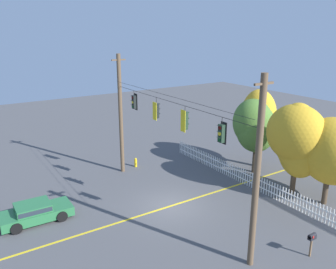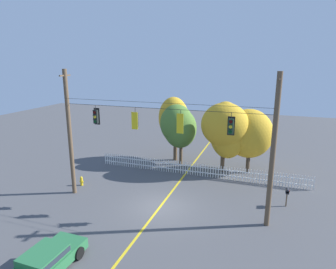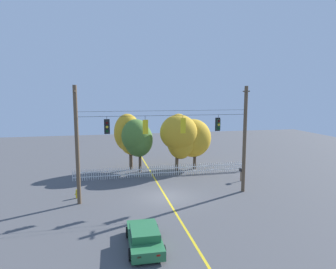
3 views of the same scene
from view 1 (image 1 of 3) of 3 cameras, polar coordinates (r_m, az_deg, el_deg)
The scene contains 15 objects.
ground at distance 23.19m, azimuth 0.46°, elevation -11.45°, with size 80.00×80.00×0.00m, color #4C4C4F.
lane_centerline_stripe at distance 23.18m, azimuth 0.46°, elevation -11.44°, with size 0.16×36.00×0.01m, color gold.
signal_support_span at distance 21.38m, azimuth 0.49°, elevation -0.35°, with size 14.18×1.10×9.20m.
traffic_signal_eastbound_side at distance 24.95m, azimuth -5.45°, elevation 5.25°, with size 0.43×0.38×1.38m.
traffic_signal_westbound_side at distance 22.42m, azimuth -1.90°, elevation 3.83°, with size 0.43×0.38×1.44m.
traffic_signal_northbound_secondary at distance 19.91m, azimuth 2.71°, elevation 2.25°, with size 0.43×0.38×1.47m.
traffic_signal_northbound_primary at distance 17.61m, azimuth 8.64°, elevation 0.20°, with size 0.43×0.38×1.39m.
white_picket_fence at distance 25.95m, azimuth 13.77°, elevation -7.37°, with size 18.37×0.06×1.12m.
autumn_maple_near_fence at distance 29.43m, azimuth 14.29°, elevation 2.24°, with size 3.31×3.00×6.32m.
autumn_maple_mid at distance 28.08m, azimuth 13.75°, elevation 1.41°, with size 3.41×3.16×5.83m.
autumn_oak_far_east at distance 24.66m, azimuth 20.13°, elevation -0.53°, with size 4.11×3.34×6.40m.
autumn_maple_far_west at distance 24.59m, azimuth 24.60°, elevation -2.47°, with size 4.19×3.53×5.69m.
parked_car at distance 22.68m, azimuth -20.61°, elevation -11.56°, with size 2.00×4.11×1.15m.
fire_hydrant at distance 29.30m, azimuth -5.23°, elevation -4.50°, with size 0.38×0.22×0.76m.
roadside_mailbox at distance 19.48m, azimuth 22.18°, elevation -15.18°, with size 0.25×0.44×1.29m.
Camera 1 is at (17.01, -11.34, 10.94)m, focal length 37.84 mm.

